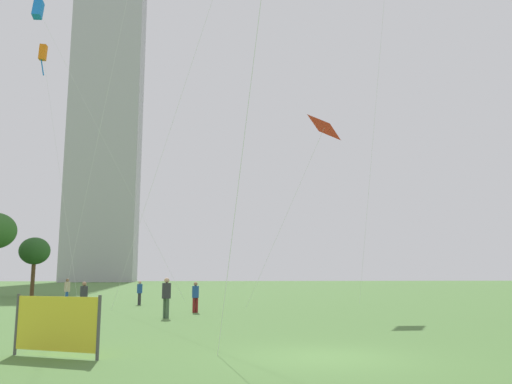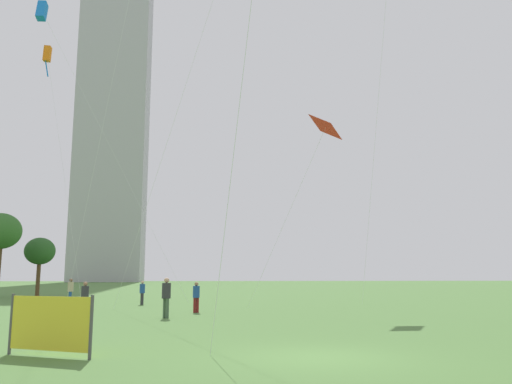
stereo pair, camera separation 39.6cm
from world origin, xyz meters
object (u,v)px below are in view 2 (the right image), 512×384
at_px(kite_flying_3, 326,128).
at_px(park_tree_1, 0,232).
at_px(distant_highrise_0, 116,91).
at_px(event_banner, 50,324).
at_px(person_standing_0, 71,289).
at_px(park_tree_2, 40,252).
at_px(kite_flying_0, 42,12).
at_px(kite_flying_6, 47,55).
at_px(person_standing_1, 196,295).
at_px(person_standing_2, 142,291).
at_px(person_standing_5, 166,295).
at_px(person_standing_4, 85,296).

distance_m(kite_flying_3, park_tree_1, 30.04).
bearing_deg(distant_highrise_0, event_banner, -82.54).
relative_size(person_standing_0, park_tree_1, 0.24).
bearing_deg(park_tree_2, kite_flying_0, -76.75).
bearing_deg(distant_highrise_0, kite_flying_6, -85.36).
distance_m(park_tree_2, distant_highrise_0, 103.83).
xyz_separation_m(person_standing_1, person_standing_2, (-3.85, 7.34, -0.02)).
height_order(kite_flying_0, park_tree_2, kite_flying_0).
bearing_deg(person_standing_5, park_tree_1, -4.48).
height_order(kite_flying_0, kite_flying_6, kite_flying_0).
xyz_separation_m(person_standing_5, event_banner, (-1.80, -11.11, -0.27)).
relative_size(kite_flying_0, event_banner, 10.05).
bearing_deg(person_standing_5, kite_flying_6, -8.57).
relative_size(person_standing_5, event_banner, 0.79).
bearing_deg(person_standing_4, person_standing_1, -143.32).
bearing_deg(person_standing_0, kite_flying_0, 58.79).
relative_size(person_standing_4, park_tree_1, 0.23).
bearing_deg(event_banner, park_tree_2, 108.84).
relative_size(park_tree_1, distant_highrise_0, 0.07).
xyz_separation_m(kite_flying_3, park_tree_1, (-24.79, 16.20, -5.07)).
bearing_deg(distant_highrise_0, person_standing_5, -80.67).
relative_size(distant_highrise_0, event_banner, 45.45).
height_order(park_tree_1, park_tree_2, park_tree_1).
bearing_deg(person_standing_4, kite_flying_3, -145.36).
relative_size(kite_flying_0, park_tree_1, 3.25).
height_order(kite_flying_6, park_tree_2, kite_flying_6).
bearing_deg(person_standing_5, person_standing_2, -28.64).
relative_size(person_standing_4, person_standing_5, 0.89).
bearing_deg(person_standing_0, person_standing_4, -162.89).
bearing_deg(kite_flying_0, park_tree_2, 103.25).
bearing_deg(person_standing_0, person_standing_2, -106.96).
relative_size(person_standing_0, kite_flying_0, 0.07).
height_order(person_standing_1, park_tree_2, park_tree_2).
xyz_separation_m(kite_flying_3, event_banner, (-10.49, -15.69, -9.81)).
bearing_deg(kite_flying_0, event_banner, -68.89).
bearing_deg(park_tree_2, person_standing_4, -66.62).
xyz_separation_m(person_standing_1, person_standing_4, (-5.47, -1.26, 0.02)).
xyz_separation_m(person_standing_4, event_banner, (2.41, -13.19, -0.15)).
bearing_deg(person_standing_4, kite_flying_6, -39.88).
height_order(person_standing_0, kite_flying_3, kite_flying_3).
relative_size(park_tree_1, event_banner, 3.09).
bearing_deg(kite_flying_0, park_tree_1, 124.74).
xyz_separation_m(person_standing_5, kite_flying_0, (-11.60, 14.29, 21.35)).
bearing_deg(park_tree_1, person_standing_1, -45.12).
relative_size(kite_flying_0, kite_flying_3, 2.08).
xyz_separation_m(kite_flying_0, park_tree_1, (-4.50, 6.49, -16.87)).
bearing_deg(person_standing_1, person_standing_2, 94.13).
height_order(park_tree_1, event_banner, park_tree_1).
bearing_deg(kite_flying_6, park_tree_2, 104.44).
height_order(kite_flying_3, event_banner, kite_flying_3).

